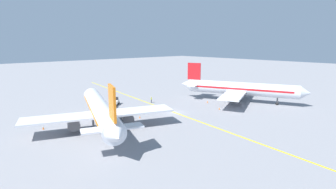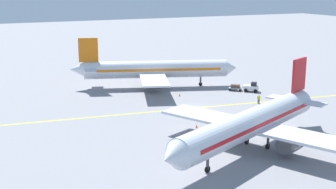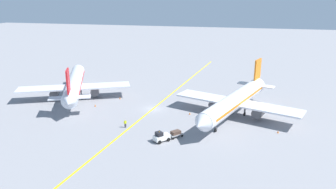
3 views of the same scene
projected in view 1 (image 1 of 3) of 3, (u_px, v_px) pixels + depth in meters
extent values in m
plane|color=gray|center=(175.00, 113.00, 62.92)|extent=(400.00, 400.00, 0.00)
cube|color=yellow|center=(175.00, 113.00, 62.92)|extent=(14.93, 119.17, 0.01)
cylinder|color=silver|center=(241.00, 89.00, 73.69)|extent=(15.70, 28.80, 3.60)
cone|color=silver|center=(306.00, 93.00, 67.24)|extent=(4.11, 3.60, 3.42)
cone|color=silver|center=(186.00, 84.00, 80.19)|extent=(4.03, 4.00, 3.06)
cube|color=red|center=(241.00, 88.00, 73.66)|extent=(14.49, 26.08, 0.50)
cube|color=silver|center=(237.00, 91.00, 74.22)|extent=(27.64, 16.33, 0.36)
cylinder|color=#4C4C51|center=(240.00, 92.00, 78.95)|extent=(3.33, 3.82, 2.20)
cylinder|color=#4C4C51|center=(234.00, 99.00, 69.98)|extent=(3.33, 3.82, 2.20)
cube|color=red|center=(194.00, 71.00, 78.42)|extent=(1.98, 3.79, 5.00)
cube|color=silver|center=(195.00, 84.00, 78.98)|extent=(9.19, 5.91, 0.24)
cylinder|color=#4C4C51|center=(277.00, 100.00, 70.33)|extent=(0.36, 0.36, 2.00)
cylinder|color=black|center=(277.00, 104.00, 70.53)|extent=(0.59, 0.84, 0.80)
cylinder|color=#4C4C51|center=(235.00, 95.00, 76.38)|extent=(0.36, 0.36, 2.00)
cylinder|color=black|center=(234.00, 99.00, 76.57)|extent=(0.59, 0.84, 0.80)
cylinder|color=#4C4C51|center=(233.00, 97.00, 73.51)|extent=(0.36, 0.36, 2.00)
cylinder|color=black|center=(232.00, 101.00, 73.70)|extent=(0.59, 0.84, 0.80)
cylinder|color=silver|center=(100.00, 109.00, 50.59)|extent=(13.44, 29.47, 3.60)
cone|color=silver|center=(91.00, 94.00, 65.32)|extent=(4.03, 3.41, 3.42)
cone|color=silver|center=(117.00, 135.00, 35.53)|extent=(3.89, 3.85, 3.06)
cube|color=orange|center=(100.00, 109.00, 50.56)|extent=(12.48, 26.66, 0.50)
cube|color=silver|center=(101.00, 114.00, 49.82)|extent=(28.12, 14.28, 0.36)
cylinder|color=#4C4C51|center=(74.00, 124.00, 48.22)|extent=(3.15, 3.75, 2.20)
cylinder|color=#4C4C51|center=(127.00, 118.00, 51.91)|extent=(3.15, 3.75, 2.20)
cube|color=orange|center=(112.00, 103.00, 37.03)|extent=(1.68, 3.89, 5.00)
cube|color=silver|center=(113.00, 128.00, 38.24)|extent=(9.28, 5.28, 0.24)
cylinder|color=#4C4C51|center=(95.00, 110.00, 59.79)|extent=(0.36, 0.36, 2.00)
cylinder|color=black|center=(95.00, 114.00, 59.98)|extent=(0.53, 0.85, 0.80)
cylinder|color=#4C4C51|center=(93.00, 125.00, 48.65)|extent=(0.36, 0.36, 2.00)
cylinder|color=black|center=(94.00, 130.00, 48.84)|extent=(0.53, 0.85, 0.80)
cylinder|color=#4C4C51|center=(111.00, 123.00, 49.83)|extent=(0.36, 0.36, 2.00)
cylinder|color=black|center=(111.00, 128.00, 50.02)|extent=(0.53, 0.85, 0.80)
cube|color=white|center=(115.00, 102.00, 70.75)|extent=(3.11, 3.24, 0.90)
cube|color=black|center=(116.00, 98.00, 71.13)|extent=(1.68, 1.67, 0.70)
sphere|color=orange|center=(116.00, 97.00, 71.05)|extent=(0.16, 0.16, 0.16)
cylinder|color=black|center=(113.00, 103.00, 71.79)|extent=(0.65, 0.69, 0.70)
cylinder|color=black|center=(119.00, 103.00, 71.79)|extent=(0.65, 0.69, 0.70)
cylinder|color=black|center=(112.00, 104.00, 69.87)|extent=(0.65, 0.69, 0.70)
cylinder|color=black|center=(118.00, 104.00, 69.88)|extent=(0.65, 0.69, 0.70)
cube|color=gray|center=(113.00, 106.00, 67.66)|extent=(2.77, 2.88, 0.20)
cube|color=#4C382D|center=(113.00, 104.00, 67.58)|extent=(2.04, 2.11, 0.60)
cylinder|color=black|center=(112.00, 106.00, 68.74)|extent=(0.40, 0.42, 0.44)
cylinder|color=black|center=(116.00, 106.00, 68.74)|extent=(0.40, 0.42, 0.44)
cylinder|color=black|center=(110.00, 108.00, 66.70)|extent=(0.40, 0.42, 0.44)
cylinder|color=black|center=(115.00, 108.00, 66.70)|extent=(0.40, 0.42, 0.44)
cylinder|color=#23232D|center=(151.00, 101.00, 73.11)|extent=(0.16, 0.16, 0.85)
cylinder|color=#23232D|center=(151.00, 101.00, 73.30)|extent=(0.16, 0.16, 0.85)
cube|color=#CCD819|center=(151.00, 99.00, 73.06)|extent=(0.41, 0.41, 0.60)
cylinder|color=#CCD819|center=(151.00, 99.00, 72.83)|extent=(0.10, 0.10, 0.55)
cylinder|color=#CCD819|center=(151.00, 98.00, 73.30)|extent=(0.10, 0.10, 0.55)
sphere|color=beige|center=(151.00, 97.00, 72.98)|extent=(0.22, 0.22, 0.22)
cone|color=orange|center=(207.00, 102.00, 73.10)|extent=(0.32, 0.32, 0.55)
cone|color=orange|center=(219.00, 109.00, 65.66)|extent=(0.32, 0.32, 0.55)
cone|color=orange|center=(140.00, 117.00, 58.14)|extent=(0.32, 0.32, 0.55)
cone|color=orange|center=(43.00, 128.00, 50.63)|extent=(0.32, 0.32, 0.55)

